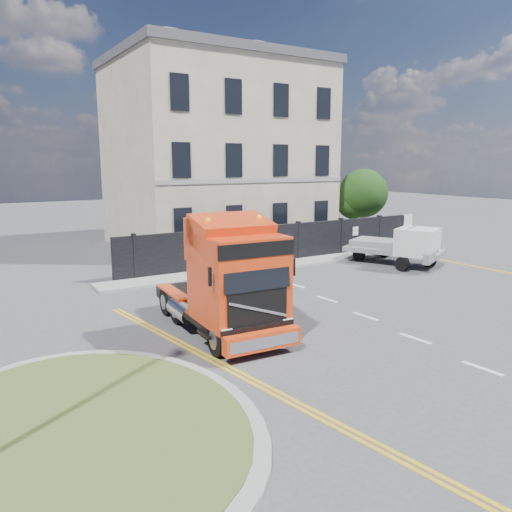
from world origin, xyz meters
TOP-DOWN VIEW (x-y plane):
  - ground at (0.00, 0.00)m, footprint 120.00×120.00m
  - traffic_island at (-7.00, -3.00)m, footprint 6.80×6.80m
  - hoarding_fence at (6.55, 9.00)m, footprint 18.80×0.25m
  - georgian_building at (6.00, 16.50)m, footprint 12.30×10.30m
  - tree at (14.38, 12.10)m, footprint 3.20×3.20m
  - pavement_far at (6.00, 8.10)m, footprint 20.00×1.60m
  - truck at (-1.92, 0.32)m, footprint 2.56×6.10m
  - flatbed_pickup at (10.57, 4.60)m, footprint 3.86×5.35m

SIDE VIEW (x-z plane):
  - ground at x=0.00m, z-range 0.00..0.00m
  - pavement_far at x=6.00m, z-range 0.00..0.12m
  - traffic_island at x=-7.00m, z-range 0.00..0.16m
  - hoarding_fence at x=6.55m, z-range 0.00..2.00m
  - flatbed_pickup at x=10.57m, z-range 0.08..2.10m
  - truck at x=-1.92m, z-range -0.19..3.40m
  - tree at x=14.38m, z-range 0.65..5.45m
  - georgian_building at x=6.00m, z-range -0.63..12.17m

